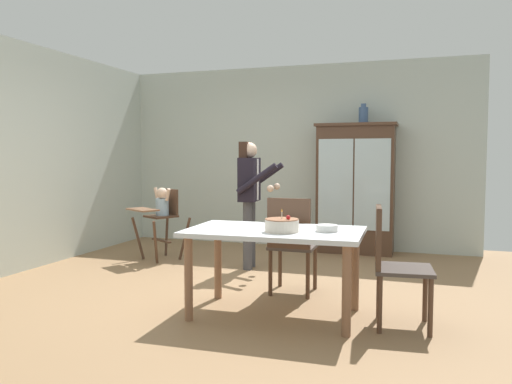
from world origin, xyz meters
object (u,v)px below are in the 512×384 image
Objects in this scene: ceramic_vase at (363,115)px; birthday_cake at (282,225)px; adult_person at (250,189)px; serving_bowl at (327,228)px; dining_table at (275,241)px; china_cabinet at (355,188)px; dining_chair_far_side at (291,239)px; dining_chair_right_end at (391,257)px; high_chair_with_toddler at (161,210)px.

ceramic_vase reaches higher than birthday_cake.
adult_person is 8.50× the size of serving_bowl.
dining_table is (-0.39, -3.04, -1.29)m from ceramic_vase.
china_cabinet is at bearing -177.75° from ceramic_vase.
adult_person is 1.32m from dining_chair_far_side.
china_cabinet is 1.89× the size of dining_chair_right_end.
dining_table is at bearing 129.44° from birthday_cake.
serving_bowl is at bearing -88.95° from ceramic_vase.
dining_chair_right_end is (0.51, 0.00, -0.21)m from serving_bowl.
dining_chair_right_end reaches higher than birthday_cake.
dining_chair_far_side is at bearing 51.84° from dining_chair_right_end.
serving_bowl is at bearing 2.90° from dining_table.
birthday_cake is at bearing 93.52° from dining_chair_right_end.
high_chair_with_toddler is 5.28× the size of serving_bowl.
adult_person is (-1.17, -1.41, -0.96)m from ceramic_vase.
china_cabinet is 3.06m from dining_table.
dining_chair_far_side is (0.77, -0.99, -0.41)m from adult_person.
birthday_cake is 0.29× the size of dining_chair_right_end.
dining_chair_right_end is (0.66, -3.01, -0.36)m from china_cabinet.
dining_table is at bearing -11.17° from high_chair_with_toddler.
adult_person reaches higher than dining_chair_far_side.
china_cabinet is 10.07× the size of serving_bowl.
ceramic_vase is at bearing -100.66° from dining_chair_far_side.
china_cabinet is 3.10m from dining_chair_right_end.
dining_chair_far_side is (-0.46, 0.62, -0.21)m from serving_bowl.
high_chair_with_toddler is 1.31m from adult_person.
adult_person is at bearing -129.84° from ceramic_vase.
dining_chair_far_side reaches higher than high_chair_with_toddler.
dining_chair_right_end reaches higher than serving_bowl.
ceramic_vase reaches higher than adult_person.
dining_table is 0.21m from birthday_cake.
adult_person reaches higher than dining_chair_right_end.
birthday_cake is (2.15, -1.87, 0.14)m from high_chair_with_toddler.
china_cabinet is at bearing 86.42° from birthday_cake.
dining_chair_right_end reaches higher than high_chair_with_toddler.
serving_bowl is at bearing 125.63° from dining_chair_far_side.
dining_chair_far_side is (2.04, -1.11, -0.10)m from high_chair_with_toddler.
birthday_cake reaches higher than dining_table.
birthday_cake is at bearing -158.33° from serving_bowl.
ceramic_vase is 0.28× the size of dining_chair_right_end.
adult_person is at bearing -127.59° from china_cabinet.
dining_table is 0.96m from dining_chair_right_end.
serving_bowl is 0.19× the size of dining_chair_right_end.
dining_chair_far_side is at bearing 0.71° from high_chair_with_toddler.
serving_bowl is (1.23, -1.61, -0.20)m from adult_person.
ceramic_vase is at bearing 5.00° from dining_chair_right_end.
ceramic_vase is at bearing 84.73° from birthday_cake.
ceramic_vase is (0.09, 0.00, 1.02)m from china_cabinet.
ceramic_vase reaches higher than dining_chair_far_side.
dining_chair_far_side is 1.16m from dining_chair_right_end.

